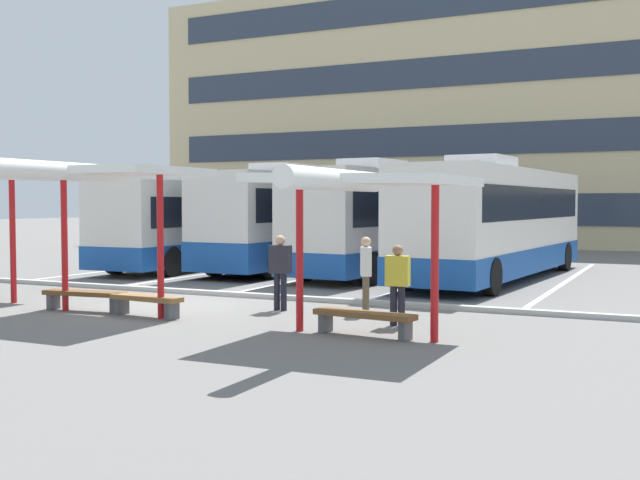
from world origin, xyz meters
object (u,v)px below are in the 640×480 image
(coach_bus_1, at_px, (302,221))
(waiting_shelter_2, at_px, (359,184))
(coach_bus_0, at_px, (210,224))
(bench_2, at_px, (146,301))
(waiting_passenger_0, at_px, (398,280))
(coach_bus_2, at_px, (390,221))
(waiting_passenger_1, at_px, (280,267))
(waiting_shelter_1, at_px, (101,176))
(bench_1, at_px, (84,296))
(coach_bus_3, at_px, (496,223))
(bench_3, at_px, (364,317))
(waiting_passenger_2, at_px, (366,269))

(coach_bus_1, bearing_deg, waiting_shelter_2, -59.09)
(coach_bus_0, height_order, coach_bus_1, coach_bus_1)
(bench_2, bearing_deg, coach_bus_0, 117.80)
(coach_bus_0, distance_m, waiting_passenger_0, 15.36)
(coach_bus_2, distance_m, waiting_shelter_2, 12.62)
(waiting_passenger_0, relative_size, waiting_passenger_1, 0.94)
(coach_bus_0, relative_size, waiting_shelter_1, 2.62)
(bench_1, bearing_deg, coach_bus_3, 58.87)
(bench_1, distance_m, waiting_passenger_1, 4.42)
(bench_3, distance_m, waiting_passenger_2, 2.92)
(coach_bus_0, relative_size, waiting_passenger_0, 7.33)
(coach_bus_0, relative_size, bench_2, 6.61)
(bench_2, bearing_deg, waiting_shelter_2, -5.22)
(coach_bus_1, distance_m, waiting_shelter_2, 14.71)
(coach_bus_0, relative_size, coach_bus_1, 1.04)
(bench_1, distance_m, waiting_passenger_0, 7.11)
(coach_bus_1, xyz_separation_m, waiting_passenger_1, (4.58, -10.06, -0.75))
(bench_1, relative_size, waiting_passenger_1, 1.18)
(waiting_passenger_0, relative_size, waiting_passenger_2, 0.95)
(coach_bus_2, bearing_deg, waiting_passenger_1, -84.60)
(coach_bus_1, xyz_separation_m, bench_3, (7.54, -12.32, -1.39))
(coach_bus_0, xyz_separation_m, waiting_passenger_1, (8.19, -9.48, -0.64))
(coach_bus_1, height_order, coach_bus_2, coach_bus_2)
(coach_bus_3, relative_size, waiting_shelter_2, 2.64)
(coach_bus_0, xyz_separation_m, waiting_shelter_1, (5.19, -11.86, 1.36))
(coach_bus_2, bearing_deg, waiting_passenger_0, -68.87)
(coach_bus_1, relative_size, waiting_passenger_1, 6.65)
(bench_1, height_order, bench_3, same)
(coach_bus_3, distance_m, waiting_shelter_1, 12.91)
(bench_3, bearing_deg, bench_2, 177.79)
(waiting_shelter_2, relative_size, waiting_passenger_2, 2.70)
(waiting_shelter_2, bearing_deg, bench_3, 90.00)
(bench_3, bearing_deg, waiting_shelter_1, -178.91)
(waiting_passenger_2, bearing_deg, bench_1, -157.93)
(bench_1, distance_m, waiting_passenger_2, 6.30)
(coach_bus_1, height_order, waiting_passenger_2, coach_bus_1)
(bench_1, height_order, waiting_passenger_0, waiting_passenger_0)
(waiting_passenger_2, bearing_deg, waiting_passenger_1, -168.59)
(coach_bus_3, height_order, bench_3, coach_bus_3)
(waiting_passenger_2, bearing_deg, bench_2, -148.54)
(coach_bus_1, xyz_separation_m, bench_2, (2.48, -12.13, -1.40))
(bench_2, bearing_deg, bench_1, 176.87)
(waiting_passenger_1, bearing_deg, waiting_shelter_1, -141.61)
(bench_1, bearing_deg, waiting_shelter_1, -24.34)
(coach_bus_1, xyz_separation_m, waiting_passenger_2, (6.49, -9.67, -0.76))
(bench_1, xyz_separation_m, waiting_shelter_2, (6.86, -0.56, 2.41))
(coach_bus_2, relative_size, waiting_passenger_2, 6.36)
(coach_bus_3, height_order, bench_2, coach_bus_3)
(coach_bus_0, bearing_deg, bench_2, -62.20)
(bench_3, bearing_deg, coach_bus_2, 108.21)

